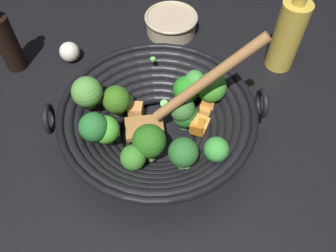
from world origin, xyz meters
TOP-DOWN VIEW (x-y plane):
  - ground_plane at (0.00, 0.00)m, footprint 4.00×4.00m
  - wok at (-0.00, -0.00)m, footprint 0.39×0.35m
  - soy_sauce_bottle at (-0.25, 0.28)m, footprint 0.04×0.04m
  - cooking_oil_bottle at (0.32, 0.11)m, footprint 0.06×0.06m
  - prep_bowl at (0.12, 0.30)m, footprint 0.13×0.13m
  - garlic_bulb at (-0.13, 0.27)m, footprint 0.05×0.05m

SIDE VIEW (x-z plane):
  - ground_plane at x=0.00m, z-range 0.00..0.00m
  - garlic_bulb at x=-0.13m, z-range 0.00..0.05m
  - prep_bowl at x=0.12m, z-range 0.00..0.05m
  - wok at x=0.00m, z-range -0.06..0.17m
  - soy_sauce_bottle at x=-0.25m, z-range -0.02..0.16m
  - cooking_oil_bottle at x=0.32m, z-range -0.02..0.19m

